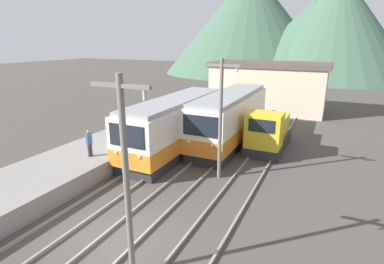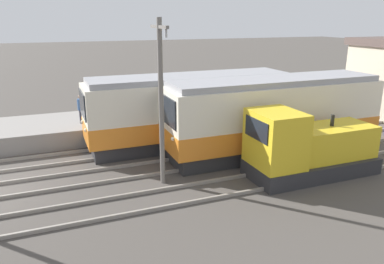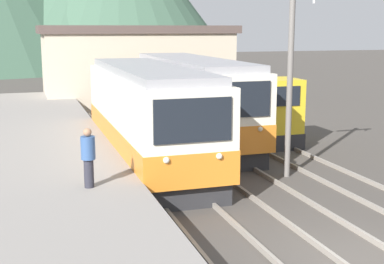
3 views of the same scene
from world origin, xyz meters
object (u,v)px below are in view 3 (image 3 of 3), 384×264
Objects in this scene: shunting_locomotive at (256,114)px; person_on_platform at (88,156)px; commuter_train_center at (192,104)px; commuter_train_left at (148,120)px; catenary_mast_mid at (290,73)px.

person_on_platform is at bearing -135.47° from shunting_locomotive.
commuter_train_center reaches higher than shunting_locomotive.
shunting_locomotive is (5.80, 3.13, -0.54)m from commuter_train_left.
person_on_platform is (-8.65, -8.51, 0.63)m from shunting_locomotive.
catenary_mast_mid is at bearing 19.05° from person_on_platform.
person_on_platform is (-5.65, -8.75, 0.07)m from commuter_train_center.
catenary_mast_mid reaches higher than commuter_train_center.
catenary_mast_mid is 4.15× the size of person_on_platform.
commuter_train_left is 1.00× the size of commuter_train_center.
catenary_mast_mid reaches higher than shunting_locomotive.
commuter_train_center is 3.06m from shunting_locomotive.
catenary_mast_mid is at bearing -34.05° from commuter_train_left.
shunting_locomotive is at bearing -4.62° from commuter_train_center.
person_on_platform is at bearing -122.84° from commuter_train_center.
commuter_train_center is (2.80, 3.37, 0.02)m from commuter_train_left.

